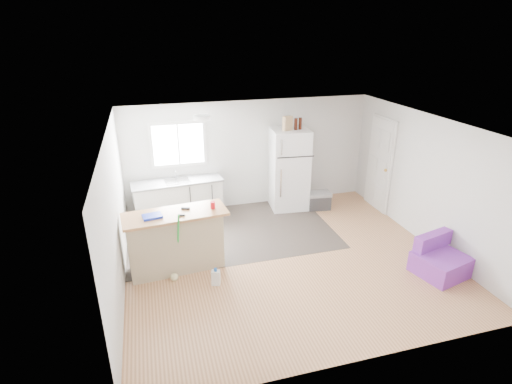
% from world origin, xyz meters
% --- Properties ---
extents(room, '(5.51, 5.01, 2.41)m').
position_xyz_m(room, '(0.00, 0.00, 1.20)').
color(room, '#96603E').
rests_on(room, ground).
extents(vinyl_zone, '(4.05, 2.50, 0.00)m').
position_xyz_m(vinyl_zone, '(-0.73, 1.25, 0.00)').
color(vinyl_zone, '#342D27').
rests_on(vinyl_zone, floor).
extents(window, '(1.18, 0.06, 0.98)m').
position_xyz_m(window, '(-1.55, 2.49, 1.55)').
color(window, white).
rests_on(window, back_wall).
extents(interior_door, '(0.11, 0.92, 2.10)m').
position_xyz_m(interior_door, '(2.72, 1.55, 1.02)').
color(interior_door, white).
rests_on(interior_door, right_wall).
extents(ceiling_fixture, '(0.30, 0.30, 0.07)m').
position_xyz_m(ceiling_fixture, '(-1.20, 1.20, 2.36)').
color(ceiling_fixture, white).
rests_on(ceiling_fixture, ceiling).
extents(kitchen_cabinets, '(1.93, 0.75, 1.11)m').
position_xyz_m(kitchen_cabinets, '(-1.66, 2.20, 0.43)').
color(kitchen_cabinets, white).
rests_on(kitchen_cabinets, floor).
extents(peninsula, '(1.74, 0.80, 1.03)m').
position_xyz_m(peninsula, '(-1.89, 0.21, 0.52)').
color(peninsula, tan).
rests_on(peninsula, floor).
extents(refrigerator, '(0.86, 0.83, 1.81)m').
position_xyz_m(refrigerator, '(0.80, 2.11, 0.90)').
color(refrigerator, white).
rests_on(refrigerator, floor).
extents(cooler, '(0.55, 0.41, 0.39)m').
position_xyz_m(cooler, '(1.44, 1.81, 0.20)').
color(cooler, '#313133').
rests_on(cooler, floor).
extents(purple_seat, '(0.91, 0.88, 0.62)m').
position_xyz_m(purple_seat, '(2.32, -1.11, 0.23)').
color(purple_seat, purple).
rests_on(purple_seat, floor).
extents(cleaner_jug, '(0.16, 0.13, 0.30)m').
position_xyz_m(cleaner_jug, '(-1.34, -0.45, 0.13)').
color(cleaner_jug, white).
rests_on(cleaner_jug, floor).
extents(mop, '(0.24, 0.33, 1.19)m').
position_xyz_m(mop, '(-1.94, -0.11, 0.23)').
color(mop, green).
rests_on(mop, floor).
extents(red_cup, '(0.10, 0.10, 0.12)m').
position_xyz_m(red_cup, '(-1.23, 0.22, 1.09)').
color(red_cup, red).
rests_on(red_cup, peninsula).
extents(blue_tray, '(0.33, 0.27, 0.04)m').
position_xyz_m(blue_tray, '(-2.22, 0.15, 1.05)').
color(blue_tray, '#152CCA').
rests_on(blue_tray, peninsula).
extents(tool_a, '(0.15, 0.10, 0.03)m').
position_xyz_m(tool_a, '(-1.67, 0.32, 1.05)').
color(tool_a, black).
rests_on(tool_a, peninsula).
extents(tool_b, '(0.11, 0.07, 0.03)m').
position_xyz_m(tool_b, '(-1.76, 0.08, 1.05)').
color(tool_b, black).
rests_on(tool_b, peninsula).
extents(cardboard_box, '(0.22, 0.16, 0.30)m').
position_xyz_m(cardboard_box, '(0.71, 2.04, 1.96)').
color(cardboard_box, tan).
rests_on(cardboard_box, refrigerator).
extents(bottle_left, '(0.08, 0.08, 0.25)m').
position_xyz_m(bottle_left, '(0.90, 2.03, 1.93)').
color(bottle_left, '#351209').
rests_on(bottle_left, refrigerator).
extents(bottle_right, '(0.09, 0.09, 0.25)m').
position_xyz_m(bottle_right, '(1.01, 2.06, 1.93)').
color(bottle_right, '#351209').
rests_on(bottle_right, refrigerator).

